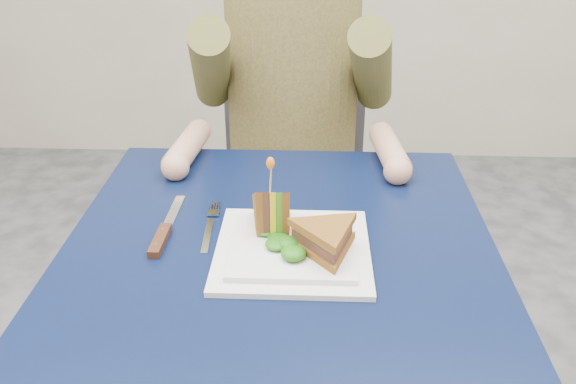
{
  "coord_description": "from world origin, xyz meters",
  "views": [
    {
      "loc": [
        0.05,
        -0.92,
        1.3
      ],
      "look_at": [
        0.01,
        -0.0,
        0.82
      ],
      "focal_mm": 38.0,
      "sensor_mm": 36.0,
      "label": 1
    }
  ],
  "objects_px": {
    "table": "(280,272)",
    "sandwich_flat": "(326,239)",
    "knife": "(163,235)",
    "sandwich_upright": "(271,211)",
    "plate": "(293,248)",
    "fork": "(210,227)",
    "diner": "(292,47)",
    "chair": "(293,164)"
  },
  "relations": [
    {
      "from": "chair",
      "to": "sandwich_upright",
      "type": "bearing_deg",
      "value": -91.17
    },
    {
      "from": "diner",
      "to": "sandwich_upright",
      "type": "relative_size",
      "value": 6.04
    },
    {
      "from": "fork",
      "to": "knife",
      "type": "xyz_separation_m",
      "value": [
        -0.08,
        -0.04,
        0.0
      ]
    },
    {
      "from": "table",
      "to": "sandwich_flat",
      "type": "bearing_deg",
      "value": -44.87
    },
    {
      "from": "table",
      "to": "knife",
      "type": "distance_m",
      "value": 0.22
    },
    {
      "from": "plate",
      "to": "fork",
      "type": "xyz_separation_m",
      "value": [
        -0.15,
        0.07,
        -0.01
      ]
    },
    {
      "from": "sandwich_flat",
      "to": "diner",
      "type": "bearing_deg",
      "value": 96.69
    },
    {
      "from": "table",
      "to": "fork",
      "type": "bearing_deg",
      "value": 171.4
    },
    {
      "from": "chair",
      "to": "plate",
      "type": "bearing_deg",
      "value": -88.18
    },
    {
      "from": "plate",
      "to": "knife",
      "type": "bearing_deg",
      "value": 170.62
    },
    {
      "from": "chair",
      "to": "diner",
      "type": "height_order",
      "value": "diner"
    },
    {
      "from": "table",
      "to": "knife",
      "type": "height_order",
      "value": "knife"
    },
    {
      "from": "diner",
      "to": "fork",
      "type": "height_order",
      "value": "diner"
    },
    {
      "from": "knife",
      "to": "sandwich_upright",
      "type": "bearing_deg",
      "value": 2.04
    },
    {
      "from": "table",
      "to": "sandwich_upright",
      "type": "bearing_deg",
      "value": -149.01
    },
    {
      "from": "sandwich_flat",
      "to": "knife",
      "type": "distance_m",
      "value": 0.3
    },
    {
      "from": "fork",
      "to": "chair",
      "type": "bearing_deg",
      "value": 79.4
    },
    {
      "from": "diner",
      "to": "fork",
      "type": "distance_m",
      "value": 0.62
    },
    {
      "from": "sandwich_flat",
      "to": "fork",
      "type": "bearing_deg",
      "value": 154.71
    },
    {
      "from": "plate",
      "to": "sandwich_upright",
      "type": "relative_size",
      "value": 2.11
    },
    {
      "from": "sandwich_upright",
      "to": "plate",
      "type": "bearing_deg",
      "value": -49.16
    },
    {
      "from": "sandwich_upright",
      "to": "chair",
      "type": "bearing_deg",
      "value": 88.83
    },
    {
      "from": "sandwich_upright",
      "to": "sandwich_flat",
      "type": "bearing_deg",
      "value": -36.7
    },
    {
      "from": "diner",
      "to": "sandwich_upright",
      "type": "height_order",
      "value": "diner"
    },
    {
      "from": "diner",
      "to": "knife",
      "type": "bearing_deg",
      "value": -108.67
    },
    {
      "from": "table",
      "to": "diner",
      "type": "distance_m",
      "value": 0.65
    },
    {
      "from": "table",
      "to": "knife",
      "type": "xyz_separation_m",
      "value": [
        -0.21,
        -0.02,
        0.09
      ]
    },
    {
      "from": "sandwich_flat",
      "to": "sandwich_upright",
      "type": "relative_size",
      "value": 1.56
    },
    {
      "from": "diner",
      "to": "knife",
      "type": "height_order",
      "value": "diner"
    },
    {
      "from": "table",
      "to": "chair",
      "type": "bearing_deg",
      "value": 90.0
    },
    {
      "from": "chair",
      "to": "sandwich_upright",
      "type": "relative_size",
      "value": 7.54
    },
    {
      "from": "plate",
      "to": "fork",
      "type": "relative_size",
      "value": 1.45
    },
    {
      "from": "table",
      "to": "chair",
      "type": "xyz_separation_m",
      "value": [
        0.0,
        0.71,
        -0.11
      ]
    },
    {
      "from": "table",
      "to": "sandwich_flat",
      "type": "relative_size",
      "value": 3.9
    },
    {
      "from": "diner",
      "to": "sandwich_upright",
      "type": "distance_m",
      "value": 0.62
    },
    {
      "from": "sandwich_flat",
      "to": "knife",
      "type": "height_order",
      "value": "sandwich_flat"
    },
    {
      "from": "plate",
      "to": "table",
      "type": "bearing_deg",
      "value": 114.19
    },
    {
      "from": "sandwich_flat",
      "to": "plate",
      "type": "bearing_deg",
      "value": 155.56
    },
    {
      "from": "plate",
      "to": "sandwich_flat",
      "type": "relative_size",
      "value": 1.35
    },
    {
      "from": "chair",
      "to": "fork",
      "type": "xyz_separation_m",
      "value": [
        -0.13,
        -0.69,
        0.19
      ]
    },
    {
      "from": "diner",
      "to": "plate",
      "type": "height_order",
      "value": "diner"
    },
    {
      "from": "knife",
      "to": "sandwich_flat",
      "type": "bearing_deg",
      "value": -12.45
    }
  ]
}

